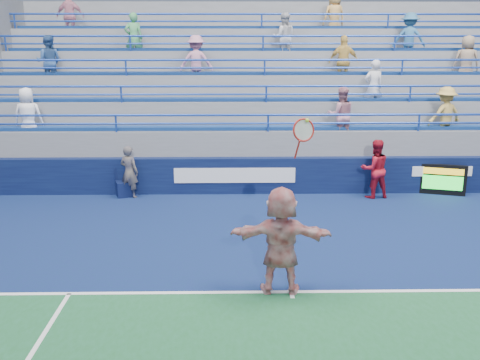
{
  "coord_description": "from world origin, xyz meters",
  "views": [
    {
      "loc": [
        -1.1,
        -9.0,
        4.62
      ],
      "look_at": [
        -0.91,
        2.5,
        1.5
      ],
      "focal_mm": 40.0,
      "sensor_mm": 36.0,
      "label": 1
    }
  ],
  "objects_px": {
    "judge_chair": "(125,188)",
    "line_judge": "(129,172)",
    "serve_speed_board": "(443,180)",
    "tennis_player": "(281,240)",
    "ball_girl": "(375,169)"
  },
  "relations": [
    {
      "from": "judge_chair",
      "to": "line_judge",
      "type": "bearing_deg",
      "value": -33.02
    },
    {
      "from": "serve_speed_board",
      "to": "line_judge",
      "type": "distance_m",
      "value": 9.27
    },
    {
      "from": "judge_chair",
      "to": "tennis_player",
      "type": "relative_size",
      "value": 0.26
    },
    {
      "from": "judge_chair",
      "to": "ball_girl",
      "type": "xyz_separation_m",
      "value": [
        7.34,
        -0.26,
        0.6
      ]
    },
    {
      "from": "ball_girl",
      "to": "line_judge",
      "type": "bearing_deg",
      "value": -10.51
    },
    {
      "from": "line_judge",
      "to": "serve_speed_board",
      "type": "bearing_deg",
      "value": -155.95
    },
    {
      "from": "serve_speed_board",
      "to": "judge_chair",
      "type": "height_order",
      "value": "serve_speed_board"
    },
    {
      "from": "serve_speed_board",
      "to": "ball_girl",
      "type": "relative_size",
      "value": 0.76
    },
    {
      "from": "line_judge",
      "to": "ball_girl",
      "type": "xyz_separation_m",
      "value": [
        7.15,
        -0.13,
        0.09
      ]
    },
    {
      "from": "tennis_player",
      "to": "line_judge",
      "type": "height_order",
      "value": "tennis_player"
    },
    {
      "from": "line_judge",
      "to": "ball_girl",
      "type": "bearing_deg",
      "value": -157.71
    },
    {
      "from": "serve_speed_board",
      "to": "tennis_player",
      "type": "xyz_separation_m",
      "value": [
        -5.4,
        -6.18,
        0.56
      ]
    },
    {
      "from": "judge_chair",
      "to": "ball_girl",
      "type": "distance_m",
      "value": 7.37
    },
    {
      "from": "ball_girl",
      "to": "tennis_player",
      "type": "bearing_deg",
      "value": 51.64
    },
    {
      "from": "judge_chair",
      "to": "ball_girl",
      "type": "relative_size",
      "value": 0.48
    }
  ]
}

